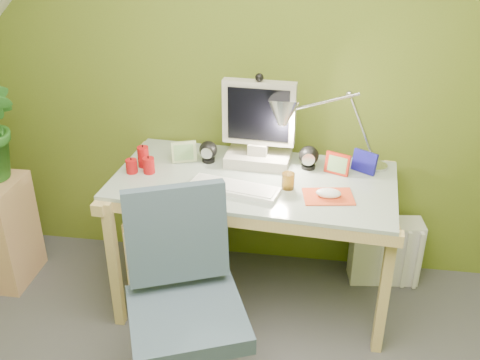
# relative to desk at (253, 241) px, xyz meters

# --- Properties ---
(wall_back) EXTENTS (3.20, 0.01, 2.40)m
(wall_back) POSITION_rel_desk_xyz_m (-0.05, 0.42, 0.82)
(wall_back) COLOR olive
(wall_back) RESTS_ON floor
(desk) EXTENTS (1.49, 0.82, 0.77)m
(desk) POSITION_rel_desk_xyz_m (0.00, 0.00, 0.00)
(desk) COLOR tan
(desk) RESTS_ON floor
(monitor) EXTENTS (0.43, 0.27, 0.57)m
(monitor) POSITION_rel_desk_xyz_m (0.00, 0.18, 0.67)
(monitor) COLOR #B6B1A3
(monitor) RESTS_ON desk
(speaker_left) EXTENTS (0.11, 0.11, 0.12)m
(speaker_left) POSITION_rel_desk_xyz_m (-0.27, 0.16, 0.44)
(speaker_left) COLOR black
(speaker_left) RESTS_ON desk
(speaker_right) EXTENTS (0.12, 0.12, 0.13)m
(speaker_right) POSITION_rel_desk_xyz_m (0.27, 0.16, 0.45)
(speaker_right) COLOR black
(speaker_right) RESTS_ON desk
(keyboard) EXTENTS (0.47, 0.24, 0.02)m
(keyboard) POSITION_rel_desk_xyz_m (-0.08, -0.14, 0.40)
(keyboard) COLOR white
(keyboard) RESTS_ON desk
(mousepad) EXTENTS (0.26, 0.21, 0.01)m
(mousepad) POSITION_rel_desk_xyz_m (0.38, -0.14, 0.39)
(mousepad) COLOR #DA4722
(mousepad) RESTS_ON desk
(mouse) EXTENTS (0.13, 0.10, 0.04)m
(mouse) POSITION_rel_desk_xyz_m (0.38, -0.14, 0.41)
(mouse) COLOR white
(mouse) RESTS_ON mousepad
(amber_tumbler) EXTENTS (0.07, 0.07, 0.08)m
(amber_tumbler) POSITION_rel_desk_xyz_m (0.18, -0.08, 0.43)
(amber_tumbler) COLOR #976315
(amber_tumbler) RESTS_ON desk
(candle_cluster) EXTENTS (0.15, 0.14, 0.11)m
(candle_cluster) POSITION_rel_desk_xyz_m (-0.60, 0.01, 0.44)
(candle_cluster) COLOR red
(candle_cluster) RESTS_ON desk
(photo_frame_red) EXTENTS (0.13, 0.07, 0.11)m
(photo_frame_red) POSITION_rel_desk_xyz_m (0.42, 0.12, 0.44)
(photo_frame_red) COLOR #B22213
(photo_frame_red) RESTS_ON desk
(photo_frame_blue) EXTENTS (0.12, 0.09, 0.12)m
(photo_frame_blue) POSITION_rel_desk_xyz_m (0.56, 0.16, 0.44)
(photo_frame_blue) COLOR navy
(photo_frame_blue) RESTS_ON desk
(photo_frame_green) EXTENTS (0.13, 0.06, 0.12)m
(photo_frame_green) POSITION_rel_desk_xyz_m (-0.40, 0.14, 0.44)
(photo_frame_green) COLOR #A5B87F
(photo_frame_green) RESTS_ON desk
(desk_lamp) EXTENTS (0.61, 0.29, 0.64)m
(desk_lamp) POSITION_rel_desk_xyz_m (0.45, 0.18, 0.70)
(desk_lamp) COLOR silver
(desk_lamp) RESTS_ON desk
(side_ledge) EXTENTS (0.24, 0.37, 0.64)m
(side_ledge) POSITION_rel_desk_xyz_m (-1.45, -0.03, -0.06)
(side_ledge) COLOR tan
(side_ledge) RESTS_ON floor
(task_chair) EXTENTS (0.72, 0.72, 0.99)m
(task_chair) POSITION_rel_desk_xyz_m (-0.19, -0.76, 0.11)
(task_chair) COLOR #384A5C
(task_chair) RESTS_ON floor
(radiator) EXTENTS (0.41, 0.21, 0.40)m
(radiator) POSITION_rel_desk_xyz_m (0.75, 0.28, -0.19)
(radiator) COLOR white
(radiator) RESTS_ON floor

